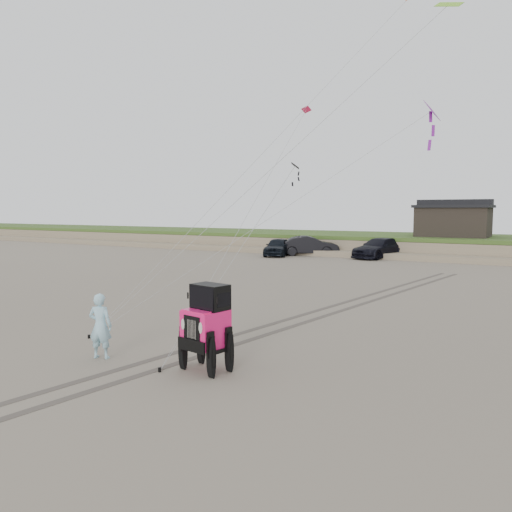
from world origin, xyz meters
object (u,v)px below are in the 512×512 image
object	(u,v)px
cabin	(454,220)
jeep	(206,337)
man	(100,326)
truck_c	(379,248)
truck_a	(278,247)
truck_b	(309,246)

from	to	relation	value
cabin	jeep	distance (m)	38.10
cabin	jeep	world-z (taller)	cabin
man	truck_c	bearing A→B (deg)	-106.48
truck_c	man	bearing A→B (deg)	-69.77
truck_a	truck_b	world-z (taller)	truck_b
man	truck_a	bearing A→B (deg)	-90.73
truck_a	truck_b	xyz separation A→B (m)	(2.21, 1.92, 0.06)
cabin	truck_b	distance (m)	13.31
truck_b	truck_c	size ratio (longest dim) A/B	0.90
truck_a	truck_b	bearing A→B (deg)	25.29
truck_b	truck_c	distance (m)	6.34
truck_c	man	size ratio (longest dim) A/B	3.23
truck_a	truck_c	bearing A→B (deg)	1.06
truck_a	jeep	world-z (taller)	jeep
cabin	truck_c	size ratio (longest dim) A/B	1.08
cabin	truck_b	world-z (taller)	cabin
jeep	truck_c	bearing A→B (deg)	109.28
cabin	jeep	bearing A→B (deg)	-89.74
truck_b	truck_c	xyz separation A→B (m)	(6.31, 0.64, -0.02)
truck_a	jeep	bearing A→B (deg)	-80.80
truck_a	truck_c	distance (m)	8.90
truck_c	truck_b	bearing A→B (deg)	-157.46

